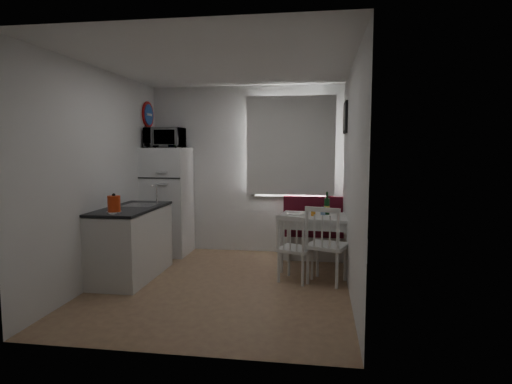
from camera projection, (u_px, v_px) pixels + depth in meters
floor at (222, 285)px, 5.14m from camera, size 3.00×3.50×0.02m
ceiling at (220, 64)px, 4.87m from camera, size 3.00×3.50×0.02m
wall_back at (246, 170)px, 6.73m from camera, size 3.00×0.02×2.60m
wall_front at (168, 193)px, 3.28m from camera, size 3.00×0.02×2.60m
wall_left at (101, 176)px, 5.23m from camera, size 0.02×3.50×2.60m
wall_right at (351, 179)px, 4.78m from camera, size 0.02×3.50×2.60m
window at (291, 149)px, 6.56m from camera, size 1.22×0.06×1.47m
curtain at (290, 146)px, 6.49m from camera, size 1.35×0.02×1.50m
kitchen_counter at (132, 242)px, 5.42m from camera, size 0.62×1.32×1.16m
wall_sign at (149, 115)px, 6.56m from camera, size 0.03×0.40×0.40m
picture_frame at (345, 118)px, 5.79m from camera, size 0.04×0.52×0.42m
bench at (323, 238)px, 6.42m from camera, size 1.27×0.49×0.90m
dining_table at (317, 221)px, 5.76m from camera, size 1.05×0.79×0.74m
chair_left at (295, 242)px, 5.17m from camera, size 0.50×0.49×0.45m
chair_right at (327, 237)px, 5.10m from camera, size 0.56×0.56×0.51m
fridge at (167, 201)px, 6.61m from camera, size 0.66×0.66×1.64m
microwave at (165, 138)px, 6.46m from camera, size 0.55×0.37×0.30m
kettle at (114, 204)px, 4.83m from camera, size 0.17×0.17×0.23m
wine_bottle at (327, 203)px, 5.82m from camera, size 0.08×0.08×0.31m
drinking_glass_orange at (313, 212)px, 5.71m from camera, size 0.06×0.06×0.10m
drinking_glass_blue at (323, 211)px, 5.79m from camera, size 0.06×0.06×0.11m
plate at (295, 214)px, 5.82m from camera, size 0.24×0.24×0.02m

